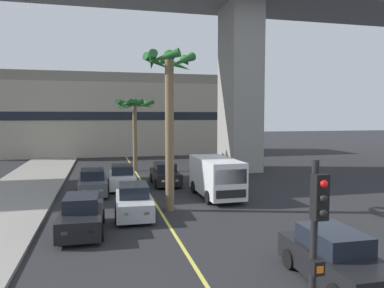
% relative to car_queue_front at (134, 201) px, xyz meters
% --- Properties ---
extents(lane_stripe_center, '(0.14, 56.00, 0.01)m').
position_rel_car_queue_front_xyz_m(lane_stripe_center, '(1.40, 3.66, -0.72)').
color(lane_stripe_center, '#DBCC4C').
rests_on(lane_stripe_center, ground).
extents(pier_building_backdrop, '(31.70, 8.04, 10.11)m').
position_rel_car_queue_front_xyz_m(pier_building_backdrop, '(1.40, 30.83, 4.27)').
color(pier_building_backdrop, '#BCB29E').
rests_on(pier_building_backdrop, ground).
extents(car_queue_front, '(1.95, 4.16, 1.56)m').
position_rel_car_queue_front_xyz_m(car_queue_front, '(0.00, 0.00, 0.00)').
color(car_queue_front, '#B7BABF').
rests_on(car_queue_front, ground).
extents(car_queue_second, '(1.91, 4.14, 1.56)m').
position_rel_car_queue_front_xyz_m(car_queue_second, '(-2.07, 5.72, 0.00)').
color(car_queue_second, '#4C5156').
rests_on(car_queue_second, ground).
extents(car_queue_third, '(1.92, 4.15, 1.56)m').
position_rel_car_queue_front_xyz_m(car_queue_third, '(-0.15, 7.31, 0.00)').
color(car_queue_third, white).
rests_on(car_queue_third, ground).
extents(car_queue_fourth, '(1.92, 4.14, 1.56)m').
position_rel_car_queue_front_xyz_m(car_queue_fourth, '(-2.36, -2.09, 0.00)').
color(car_queue_fourth, black).
rests_on(car_queue_fourth, ground).
extents(car_queue_fifth, '(1.89, 4.13, 1.56)m').
position_rel_car_queue_front_xyz_m(car_queue_fifth, '(5.13, -8.84, 0.00)').
color(car_queue_fifth, black).
rests_on(car_queue_fifth, ground).
extents(car_queue_sixth, '(1.84, 4.10, 1.56)m').
position_rel_car_queue_front_xyz_m(car_queue_sixth, '(2.91, 7.88, 0.00)').
color(car_queue_sixth, black).
rests_on(car_queue_sixth, ground).
extents(delivery_van, '(2.21, 5.27, 2.36)m').
position_rel_car_queue_front_xyz_m(delivery_van, '(5.20, 3.03, 0.57)').
color(delivery_van, white).
rests_on(delivery_van, ground).
extents(traffic_light_median_near, '(0.24, 0.37, 4.20)m').
position_rel_car_queue_front_xyz_m(traffic_light_median_near, '(1.96, -12.77, 1.99)').
color(traffic_light_median_near, black).
rests_on(traffic_light_median_near, ground).
extents(palm_tree_near_median, '(3.57, 3.57, 6.48)m').
position_rel_car_queue_front_xyz_m(palm_tree_near_median, '(1.45, 15.08, 4.60)').
color(palm_tree_near_median, brown).
rests_on(palm_tree_near_median, ground).
extents(palm_tree_mid_median, '(2.71, 2.80, 8.26)m').
position_rel_car_queue_front_xyz_m(palm_tree_mid_median, '(1.93, 0.60, 5.42)').
color(palm_tree_mid_median, brown).
rests_on(palm_tree_mid_median, ground).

